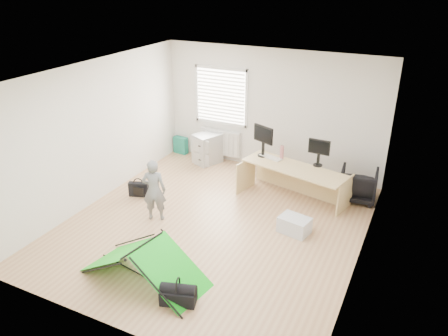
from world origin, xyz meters
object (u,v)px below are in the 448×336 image
at_px(filing_cabinet, 207,148).
at_px(duffel_bag, 178,296).
at_px(person, 154,190).
at_px(storage_crate, 294,225).
at_px(monitor_left, 263,145).
at_px(desk, 293,184).
at_px(kite, 144,262).
at_px(office_chair, 358,185).
at_px(monitor_right, 319,156).
at_px(laptop_bag, 139,189).
at_px(thermos, 282,152).

relative_size(filing_cabinet, duffel_bag, 1.44).
xyz_separation_m(person, storage_crate, (2.42, 0.67, -0.44)).
height_order(person, duffel_bag, person).
xyz_separation_m(monitor_left, person, (-1.26, -2.07, -0.35)).
height_order(desk, kite, desk).
height_order(filing_cabinet, office_chair, filing_cabinet).
bearing_deg(filing_cabinet, duffel_bag, -43.11).
height_order(person, kite, person).
relative_size(person, duffel_bag, 2.40).
relative_size(desk, office_chair, 2.91).
xyz_separation_m(monitor_right, laptop_bag, (-3.20, -1.49, -0.75)).
distance_m(thermos, storage_crate, 1.75).
xyz_separation_m(desk, person, (-2.02, -1.79, 0.23)).
xyz_separation_m(desk, duffel_bag, (-0.48, -3.51, -0.24)).
bearing_deg(monitor_right, thermos, -178.42).
height_order(thermos, kite, thermos).
xyz_separation_m(filing_cabinet, monitor_right, (2.75, -0.60, 0.55)).
distance_m(laptop_bag, duffel_bag, 3.28).
xyz_separation_m(monitor_left, kite, (-0.45, -3.56, -0.64)).
bearing_deg(monitor_left, desk, 3.78).
distance_m(desk, monitor_left, 0.99).
distance_m(thermos, person, 2.67).
distance_m(storage_crate, duffel_bag, 2.55).
bearing_deg(duffel_bag, monitor_left, 76.46).
height_order(thermos, laptop_bag, thermos).
relative_size(monitor_left, person, 0.43).
bearing_deg(storage_crate, thermos, 118.19).
xyz_separation_m(kite, duffel_bag, (0.72, -0.23, -0.18)).
height_order(person, laptop_bag, person).
bearing_deg(desk, kite, -96.99).
relative_size(desk, thermos, 7.39).
bearing_deg(duffel_bag, storage_crate, 52.08).
bearing_deg(monitor_left, thermos, 25.78).
bearing_deg(filing_cabinet, storage_crate, -12.31).
bearing_deg(kite, laptop_bag, 137.87).
distance_m(monitor_right, office_chair, 1.00).
xyz_separation_m(thermos, laptop_bag, (-2.46, -1.50, -0.69)).
xyz_separation_m(filing_cabinet, kite, (1.16, -4.17, -0.06)).
distance_m(monitor_left, thermos, 0.41).
xyz_separation_m(monitor_left, storage_crate, (1.15, -1.40, -0.79)).
relative_size(monitor_right, kite, 0.22).
height_order(desk, monitor_left, monitor_left).
bearing_deg(person, laptop_bag, -58.80).
xyz_separation_m(filing_cabinet, thermos, (2.01, -0.60, 0.49)).
relative_size(filing_cabinet, kite, 0.37).
bearing_deg(monitor_right, desk, -141.64).
distance_m(thermos, laptop_bag, 2.96).
bearing_deg(person, kite, 95.89).
distance_m(monitor_left, kite, 3.64).
relative_size(desk, storage_crate, 3.99).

